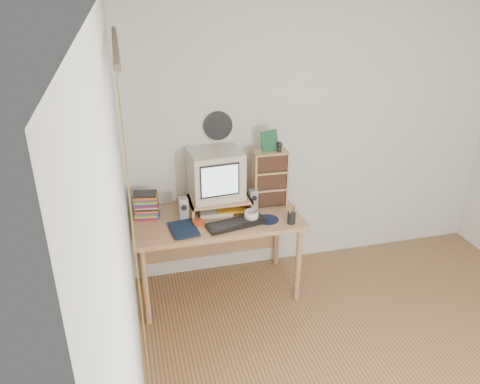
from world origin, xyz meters
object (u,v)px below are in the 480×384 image
dvd_stack (147,203)px  mug (251,216)px  crt_monitor (216,174)px  desk (215,227)px  diary (171,230)px  keyboard (236,224)px  cd_rack (270,178)px

dvd_stack → mug: bearing=-10.1°
crt_monitor → mug: (0.23, -0.30, -0.27)m
desk → mug: 0.38m
dvd_stack → diary: 0.36m
dvd_stack → diary: (0.16, -0.31, -0.11)m
keyboard → dvd_stack: 0.76m
desk → keyboard: size_ratio=2.90×
keyboard → diary: size_ratio=1.92×
desk → diary: bearing=-149.3°
desk → crt_monitor: (0.03, 0.09, 0.46)m
crt_monitor → dvd_stack: 0.62m
desk → keyboard: bearing=-63.0°
keyboard → mug: mug is taller
crt_monitor → mug: crt_monitor is taller
cd_rack → desk: bearing=-171.1°
desk → cd_rack: 0.63m
keyboard → desk: bearing=106.2°
crt_monitor → diary: 0.62m
desk → crt_monitor: 0.47m
desk → mug: size_ratio=11.75×
desk → dvd_stack: bearing=173.1°
cd_rack → crt_monitor: bearing=178.8°
desk → dvd_stack: dvd_stack is taller
keyboard → crt_monitor: bearing=94.8°
crt_monitor → desk: bearing=-115.0°
mug → desk: bearing=140.9°
diary → mug: bearing=-4.2°
cd_rack → mug: (-0.24, -0.27, -0.20)m
diary → desk: bearing=24.3°
desk → dvd_stack: 0.62m
desk → crt_monitor: bearing=69.5°
crt_monitor → mug: size_ratio=3.56×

